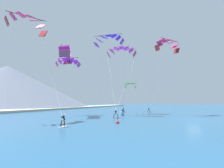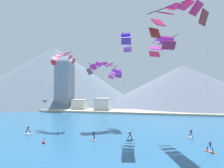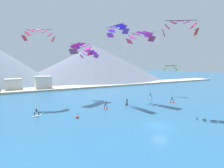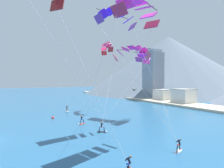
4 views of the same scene
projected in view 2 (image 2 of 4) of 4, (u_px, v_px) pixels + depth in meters
kitesurfer_near_lead at (190, 135)px, 33.80m from camera, size 0.94×1.78×1.63m
kitesurfer_near_trail at (131, 137)px, 31.76m from camera, size 1.55×1.47×1.75m
kitesurfer_mid_center at (209, 149)px, 26.03m from camera, size 1.53×1.49×1.64m
kitesurfer_far_left at (29, 131)px, 36.08m from camera, size 1.78×0.75×1.78m
kitesurfer_far_right at (94, 137)px, 31.78m from camera, size 1.06×1.76×1.78m
parafoil_kite_near_lead at (127, 41)px, 35.64m from camera, size 13.75×8.07×19.00m
parafoil_kite_near_trail at (104, 68)px, 44.83m from camera, size 11.81×15.27×14.79m
parafoil_kite_mid_center at (176, 16)px, 21.03m from camera, size 8.91×9.29×18.19m
parafoil_kite_far_left at (63, 58)px, 46.43m from camera, size 7.52×12.44×17.52m
parafoil_kite_far_right at (161, 45)px, 33.52m from camera, size 14.61×8.73×17.58m
parafoil_kite_distant_high_outer at (115, 73)px, 45.62m from camera, size 4.45×5.98×2.33m
race_marker_buoy at (44, 143)px, 29.87m from camera, size 0.56×0.56×1.02m
shoreline_strip at (129, 111)px, 69.22m from camera, size 180.00×10.00×0.70m
shore_building_harbour_front at (44, 104)px, 80.41m from camera, size 6.45×6.95×4.42m
shore_building_promenade_mid at (103, 105)px, 73.28m from camera, size 6.41×6.65×5.41m
shore_building_quay_east at (80, 105)px, 76.34m from camera, size 5.89×6.00×4.72m
highrise_tower at (65, 86)px, 81.25m from camera, size 7.00×7.00×22.17m
mountain_peak_west_ridge at (182, 85)px, 105.57m from camera, size 93.81×93.81×23.54m
mountain_peak_central_summit at (54, 74)px, 127.63m from camera, size 116.09×116.09×39.73m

